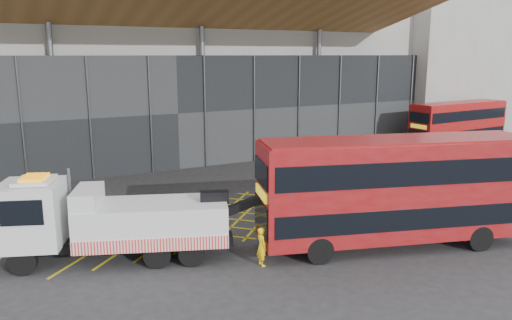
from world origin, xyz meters
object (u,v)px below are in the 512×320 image
recovery_truck (108,220)px  bus_second (458,123)px  bus_towed (395,187)px  worker (262,246)px

recovery_truck → bus_second: size_ratio=1.01×
recovery_truck → bus_second: (32.03, 10.46, 0.58)m
recovery_truck → bus_towed: bearing=0.0°
recovery_truck → bus_towed: (11.02, -4.15, 0.94)m
recovery_truck → worker: (5.11, -3.29, -0.89)m
bus_second → bus_towed: bearing=-148.3°
worker → bus_second: bearing=-59.9°
bus_towed → bus_second: 25.59m
bus_second → worker: bearing=-156.1°
bus_towed → bus_second: (21.01, 14.61, -0.36)m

